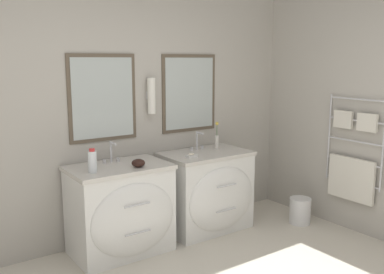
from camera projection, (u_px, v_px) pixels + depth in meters
The scene contains 11 objects.
wall_back at pixel (110, 111), 4.15m from camera, with size 5.93×0.16×2.60m.
wall_right at pixel (352, 109), 4.44m from camera, with size 0.13×4.13×2.60m.
vanity_left at pixel (122, 210), 3.95m from camera, with size 0.91×0.65×0.84m.
vanity_right at pixel (208, 191), 4.52m from camera, with size 0.91×0.65×0.84m.
faucet_left at pixel (112, 152), 4.01m from camera, with size 0.17×0.12×0.20m.
faucet_right at pixel (198, 141), 4.57m from camera, with size 0.17×0.12×0.20m.
toiletry_bottle at pixel (92, 161), 3.65m from camera, with size 0.07×0.07×0.21m.
amenity_bowl at pixel (138, 163), 3.85m from camera, with size 0.12×0.12×0.07m.
flower_vase at pixel (217, 139), 4.62m from camera, with size 0.04×0.04×0.30m.
soap_dish at pixel (191, 156), 4.23m from camera, with size 0.10×0.07×0.04m.
waste_bin at pixel (300, 210), 4.73m from camera, with size 0.23×0.23×0.29m.
Camera 1 is at (-1.72, -1.72, 1.79)m, focal length 40.00 mm.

